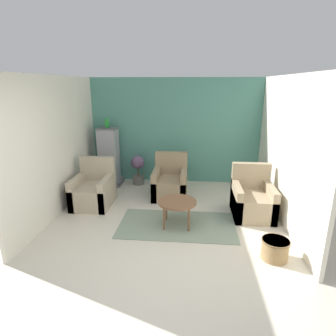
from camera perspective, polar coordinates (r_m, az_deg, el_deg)
ground_plane at (r=3.92m, az=-2.68°, el=-20.57°), size 20.00×20.00×0.00m
wall_back_accent at (r=6.93m, az=1.45°, el=7.47°), size 4.21×0.06×2.53m
wall_left at (r=5.66m, az=-21.47°, el=4.24°), size 0.06×3.71×2.53m
wall_right at (r=5.31m, az=22.92°, el=3.33°), size 0.06×3.71×2.53m
area_rug at (r=5.02m, az=1.86°, el=-11.46°), size 2.02×1.12×0.01m
coffee_table at (r=4.84m, az=1.91°, el=-7.20°), size 0.66×0.66×0.46m
armchair_left at (r=5.91m, az=-14.85°, el=-4.52°), size 0.72×0.87×0.92m
armchair_right at (r=5.50m, az=16.75°, el=-6.29°), size 0.72×0.87×0.92m
armchair_middle at (r=6.15m, az=0.43°, el=-3.12°), size 0.72×0.87×0.92m
birdcage at (r=6.92m, az=-11.86°, el=1.93°), size 0.57×0.57×1.38m
parrot at (r=6.77m, az=-12.28°, el=8.83°), size 0.11×0.20×0.24m
potted_plant at (r=6.88m, az=-6.16°, el=0.16°), size 0.35×0.31×0.72m
wicker_basket at (r=4.36m, az=20.90°, el=-15.05°), size 0.39×0.39×0.29m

